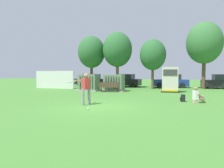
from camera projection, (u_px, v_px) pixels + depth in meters
The scene contains 18 objects.
ground_plane at pixel (99, 106), 10.81m from camera, with size 96.00×96.00×0.00m, color #478433.
fence_panel at pixel (54, 80), 23.51m from camera, with size 4.80×0.12×2.00m, color silver.
transformer_west at pixel (89, 83), 20.41m from camera, with size 2.10×1.70×1.62m.
transformer_mid_west at pixel (114, 83), 19.86m from camera, with size 2.10×1.70×1.62m.
generator_enclosure at pixel (170, 80), 18.83m from camera, with size 1.60×1.40×2.30m.
park_bench at pixel (109, 86), 18.93m from camera, with size 1.84×0.67×0.92m.
batter at pixel (85, 87), 11.33m from camera, with size 1.58×0.85×1.74m.
sports_ball at pixel (88, 108), 9.93m from camera, with size 0.09×0.09×0.09m, color white.
seated_spectator at pixel (197, 96), 12.09m from camera, with size 0.79×0.66×0.96m.
backpack at pixel (183, 98), 12.62m from camera, with size 0.30×0.35×0.44m.
tree_left at pixel (91, 52), 25.16m from camera, with size 3.29×3.29×6.29m.
tree_center_left at pixel (117, 50), 24.03m from camera, with size 3.43×3.43×6.56m.
tree_center_right at pixel (153, 55), 22.67m from camera, with size 2.88×2.88×5.50m.
tree_right at pixel (204, 43), 22.55m from camera, with size 3.86×3.86×7.37m.
parked_car_leftmost at pixel (91, 80), 28.46m from camera, with size 4.32×2.16×1.62m.
parked_car_left_of_center at pixel (125, 81), 27.05m from camera, with size 4.38×2.31×1.62m.
parked_car_right_of_center at pixel (171, 81), 25.02m from camera, with size 4.33×2.20×1.62m.
parked_car_rightmost at pixel (222, 82), 23.10m from camera, with size 4.30×2.12×1.62m.
Camera 1 is at (3.76, -10.08, 1.76)m, focal length 32.90 mm.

